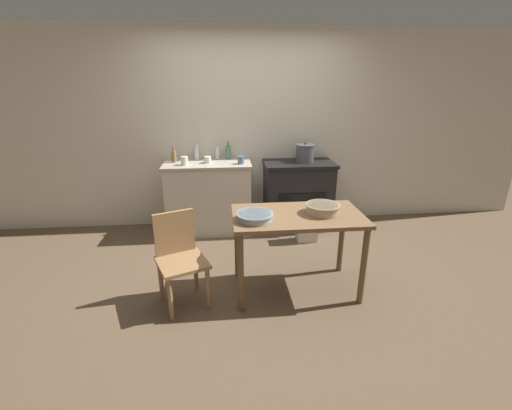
{
  "coord_description": "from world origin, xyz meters",
  "views": [
    {
      "loc": [
        -0.36,
        -3.03,
        1.9
      ],
      "look_at": [
        0.0,
        0.52,
        0.6
      ],
      "focal_mm": 24.0,
      "sensor_mm": 36.0,
      "label": 1
    }
  ],
  "objects_px": {
    "bottle_center_left": "(197,151)",
    "cup_mid_right": "(208,160)",
    "bottle_left": "(217,152)",
    "mixing_bowl_large": "(323,208)",
    "mixing_bowl_small": "(255,216)",
    "flour_sack": "(307,225)",
    "stock_pot": "(305,153)",
    "cup_center_right": "(241,160)",
    "stove": "(298,195)",
    "work_table": "(297,226)",
    "bottle_mid_left": "(174,156)",
    "chair": "(180,256)",
    "bottle_far_left": "(228,152)",
    "cup_center": "(184,161)"
  },
  "relations": [
    {
      "from": "bottle_center_left",
      "to": "cup_mid_right",
      "type": "relative_size",
      "value": 3.26
    },
    {
      "from": "bottle_left",
      "to": "cup_mid_right",
      "type": "bearing_deg",
      "value": -117.77
    },
    {
      "from": "mixing_bowl_large",
      "to": "mixing_bowl_small",
      "type": "xyz_separation_m",
      "value": [
        -0.62,
        -0.1,
        -0.01
      ]
    },
    {
      "from": "flour_sack",
      "to": "mixing_bowl_small",
      "type": "relative_size",
      "value": 1.3
    },
    {
      "from": "stock_pot",
      "to": "cup_center_right",
      "type": "relative_size",
      "value": 2.59
    },
    {
      "from": "stove",
      "to": "work_table",
      "type": "relative_size",
      "value": 0.78
    },
    {
      "from": "stock_pot",
      "to": "bottle_mid_left",
      "type": "distance_m",
      "value": 1.69
    },
    {
      "from": "mixing_bowl_large",
      "to": "cup_center_right",
      "type": "xyz_separation_m",
      "value": [
        -0.65,
        1.38,
        0.15
      ]
    },
    {
      "from": "chair",
      "to": "bottle_far_left",
      "type": "xyz_separation_m",
      "value": [
        0.49,
        1.77,
        0.57
      ]
    },
    {
      "from": "bottle_far_left",
      "to": "cup_center_right",
      "type": "height_order",
      "value": "bottle_far_left"
    },
    {
      "from": "mixing_bowl_small",
      "to": "bottle_mid_left",
      "type": "bearing_deg",
      "value": 117.77
    },
    {
      "from": "bottle_left",
      "to": "bottle_mid_left",
      "type": "bearing_deg",
      "value": -164.69
    },
    {
      "from": "bottle_far_left",
      "to": "bottle_center_left",
      "type": "relative_size",
      "value": 0.8
    },
    {
      "from": "chair",
      "to": "cup_center_right",
      "type": "bearing_deg",
      "value": 44.19
    },
    {
      "from": "stock_pot",
      "to": "bottle_mid_left",
      "type": "height_order",
      "value": "stock_pot"
    },
    {
      "from": "bottle_center_left",
      "to": "bottle_mid_left",
      "type": "bearing_deg",
      "value": -156.06
    },
    {
      "from": "bottle_center_left",
      "to": "flour_sack",
      "type": "bearing_deg",
      "value": -25.47
    },
    {
      "from": "flour_sack",
      "to": "cup_mid_right",
      "type": "xyz_separation_m",
      "value": [
        -1.21,
        0.44,
        0.76
      ]
    },
    {
      "from": "bottle_far_left",
      "to": "cup_mid_right",
      "type": "distance_m",
      "value": 0.35
    },
    {
      "from": "mixing_bowl_large",
      "to": "bottle_left",
      "type": "xyz_separation_m",
      "value": [
        -0.95,
        1.71,
        0.19
      ]
    },
    {
      "from": "mixing_bowl_small",
      "to": "cup_center_right",
      "type": "bearing_deg",
      "value": 91.18
    },
    {
      "from": "chair",
      "to": "cup_mid_right",
      "type": "bearing_deg",
      "value": 59.67
    },
    {
      "from": "flour_sack",
      "to": "stock_pot",
      "type": "relative_size",
      "value": 1.66
    },
    {
      "from": "cup_center_right",
      "to": "cup_center",
      "type": "bearing_deg",
      "value": 179.21
    },
    {
      "from": "work_table",
      "to": "bottle_far_left",
      "type": "xyz_separation_m",
      "value": [
        -0.58,
        1.69,
        0.36
      ]
    },
    {
      "from": "flour_sack",
      "to": "bottle_center_left",
      "type": "bearing_deg",
      "value": 154.53
    },
    {
      "from": "work_table",
      "to": "bottle_far_left",
      "type": "bearing_deg",
      "value": 108.8
    },
    {
      "from": "bottle_left",
      "to": "cup_center_right",
      "type": "height_order",
      "value": "bottle_left"
    },
    {
      "from": "bottle_mid_left",
      "to": "cup_center_right",
      "type": "relative_size",
      "value": 2.06
    },
    {
      "from": "mixing_bowl_small",
      "to": "cup_mid_right",
      "type": "xyz_separation_m",
      "value": [
        -0.44,
        1.57,
        0.16
      ]
    },
    {
      "from": "flour_sack",
      "to": "bottle_far_left",
      "type": "height_order",
      "value": "bottle_far_left"
    },
    {
      "from": "mixing_bowl_large",
      "to": "bottle_far_left",
      "type": "distance_m",
      "value": 1.88
    },
    {
      "from": "mixing_bowl_large",
      "to": "cup_mid_right",
      "type": "relative_size",
      "value": 3.47
    },
    {
      "from": "stove",
      "to": "mixing_bowl_large",
      "type": "bearing_deg",
      "value": -94.43
    },
    {
      "from": "bottle_left",
      "to": "chair",
      "type": "bearing_deg",
      "value": -100.87
    },
    {
      "from": "flour_sack",
      "to": "stock_pot",
      "type": "height_order",
      "value": "stock_pot"
    },
    {
      "from": "cup_center_right",
      "to": "mixing_bowl_small",
      "type": "bearing_deg",
      "value": -88.82
    },
    {
      "from": "bottle_mid_left",
      "to": "cup_center",
      "type": "relative_size",
      "value": 1.89
    },
    {
      "from": "work_table",
      "to": "flour_sack",
      "type": "height_order",
      "value": "work_table"
    },
    {
      "from": "cup_center",
      "to": "stove",
      "type": "bearing_deg",
      "value": 4.86
    },
    {
      "from": "chair",
      "to": "mixing_bowl_large",
      "type": "bearing_deg",
      "value": -18.88
    },
    {
      "from": "cup_center",
      "to": "cup_mid_right",
      "type": "relative_size",
      "value": 1.17
    },
    {
      "from": "bottle_left",
      "to": "cup_mid_right",
      "type": "relative_size",
      "value": 2.51
    },
    {
      "from": "stock_pot",
      "to": "cup_mid_right",
      "type": "bearing_deg",
      "value": -176.66
    },
    {
      "from": "stove",
      "to": "bottle_left",
      "type": "bearing_deg",
      "value": 169.64
    },
    {
      "from": "bottle_center_left",
      "to": "stove",
      "type": "bearing_deg",
      "value": -7.23
    },
    {
      "from": "stock_pot",
      "to": "bottle_mid_left",
      "type": "bearing_deg",
      "value": 179.75
    },
    {
      "from": "chair",
      "to": "cup_center_right",
      "type": "xyz_separation_m",
      "value": [
        0.63,
        1.45,
        0.53
      ]
    },
    {
      "from": "mixing_bowl_large",
      "to": "bottle_left",
      "type": "distance_m",
      "value": 1.96
    },
    {
      "from": "chair",
      "to": "bottle_far_left",
      "type": "height_order",
      "value": "bottle_far_left"
    }
  ]
}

